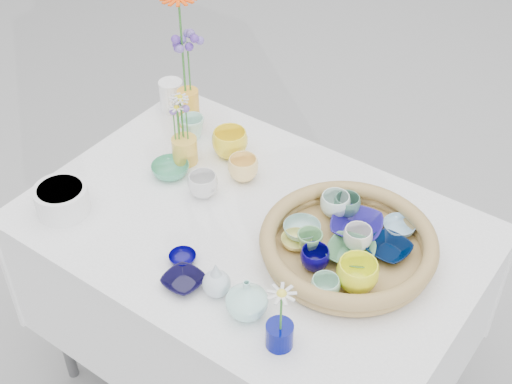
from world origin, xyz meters
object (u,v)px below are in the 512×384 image
Objects in this scene: tall_vase_yellow at (189,108)px; wicker_tray at (348,245)px; bud_vase_seafoam at (247,298)px; display_table at (253,383)px.

wicker_tray is at bearing -16.92° from tall_vase_yellow.
bud_vase_seafoam is at bearing -40.47° from tall_vase_yellow.
display_table is 9.58× the size of tall_vase_yellow.
tall_vase_yellow reaches higher than display_table.
display_table is at bearing -169.88° from wicker_tray.
wicker_tray is 4.29× the size of bud_vase_seafoam.
display_table is 2.66× the size of wicker_tray.
tall_vase_yellow reaches higher than bud_vase_seafoam.
tall_vase_yellow is (-0.45, 0.27, 0.83)m from display_table.
bud_vase_seafoam is (0.18, -0.27, 0.82)m from display_table.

